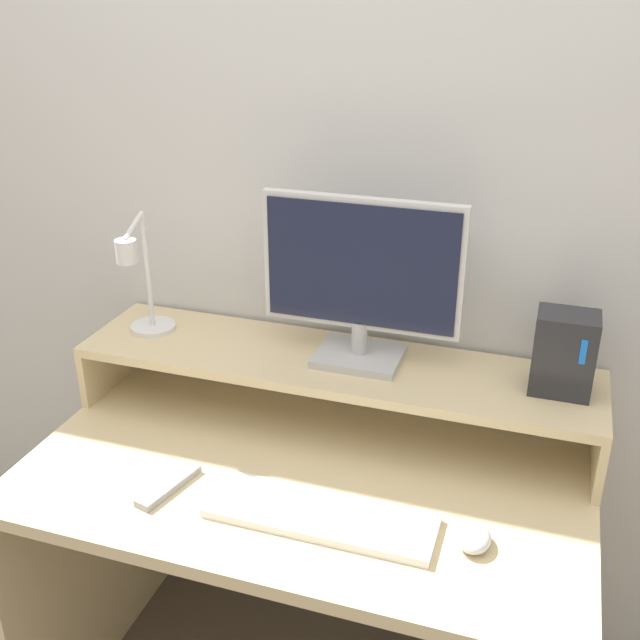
{
  "coord_description": "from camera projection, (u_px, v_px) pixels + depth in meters",
  "views": [
    {
      "loc": [
        0.44,
        -0.9,
        1.7
      ],
      "look_at": [
        0.02,
        0.38,
        1.08
      ],
      "focal_mm": 42.0,
      "sensor_mm": 36.0,
      "label": 1
    }
  ],
  "objects": [
    {
      "name": "mouse",
      "position": [
        474.0,
        538.0,
        1.37
      ],
      "size": [
        0.06,
        0.08,
        0.04
      ],
      "color": "silver",
      "rests_on": "desk"
    },
    {
      "name": "remote_control",
      "position": [
        169.0,
        486.0,
        1.53
      ],
      "size": [
        0.08,
        0.17,
        0.02
      ],
      "color": "#99999E",
      "rests_on": "desk"
    },
    {
      "name": "desk",
      "position": [
        306.0,
        547.0,
        1.69
      ],
      "size": [
        1.19,
        0.69,
        0.74
      ],
      "color": "beige",
      "rests_on": "ground_plane"
    },
    {
      "name": "monitor",
      "position": [
        361.0,
        278.0,
        1.62
      ],
      "size": [
        0.44,
        0.16,
        0.38
      ],
      "color": "#BCBCC1",
      "rests_on": "monitor_shelf"
    },
    {
      "name": "monitor_shelf",
      "position": [
        334.0,
        368.0,
        1.71
      ],
      "size": [
        1.19,
        0.28,
        0.16
      ],
      "color": "beige",
      "rests_on": "desk"
    },
    {
      "name": "keyboard",
      "position": [
        321.0,
        515.0,
        1.44
      ],
      "size": [
        0.45,
        0.14,
        0.02
      ],
      "color": "white",
      "rests_on": "desk"
    },
    {
      "name": "desk_lamp",
      "position": [
        143.0,
        289.0,
        1.73
      ],
      "size": [
        0.14,
        0.26,
        0.3
      ],
      "color": "silver",
      "rests_on": "monitor_shelf"
    },
    {
      "name": "wall_back",
      "position": [
        358.0,
        190.0,
        1.71
      ],
      "size": [
        6.0,
        0.05,
        2.5
      ],
      "color": "silver",
      "rests_on": "ground_plane"
    },
    {
      "name": "router_dock",
      "position": [
        564.0,
        353.0,
        1.54
      ],
      "size": [
        0.12,
        0.1,
        0.18
      ],
      "color": "#28282D",
      "rests_on": "monitor_shelf"
    }
  ]
}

